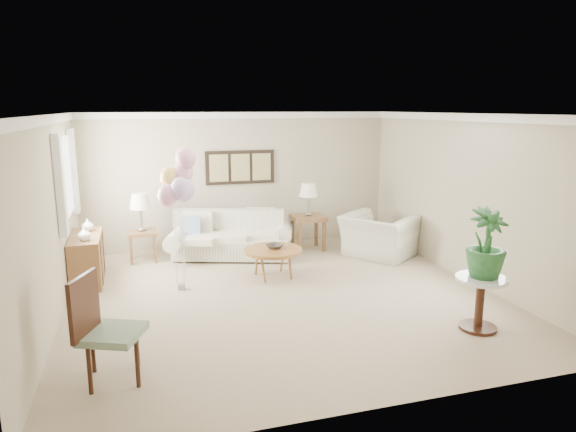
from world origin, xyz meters
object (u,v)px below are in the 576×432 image
object	(u,v)px
sofa	(232,239)
coffee_table	(273,251)
accent_chair	(103,326)
balloon_cluster	(179,181)
armchair	(378,236)

from	to	relation	value
sofa	coffee_table	distance (m)	1.42
accent_chair	balloon_cluster	size ratio (longest dim) A/B	0.52
armchair	accent_chair	bearing A→B (deg)	89.59
coffee_table	accent_chair	world-z (taller)	accent_chair
armchair	accent_chair	size ratio (longest dim) A/B	1.06
balloon_cluster	coffee_table	bearing A→B (deg)	5.62
sofa	armchair	bearing A→B (deg)	-16.34
coffee_table	balloon_cluster	xyz separation A→B (m)	(-1.45, -0.14, 1.21)
sofa	accent_chair	size ratio (longest dim) A/B	2.25
coffee_table	armchair	bearing A→B (deg)	15.40
accent_chair	armchair	bearing A→B (deg)	35.00
armchair	coffee_table	bearing A→B (deg)	69.98
armchair	accent_chair	world-z (taller)	accent_chair
coffee_table	accent_chair	xyz separation A→B (m)	(-2.43, -2.62, 0.15)
sofa	armchair	distance (m)	2.68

